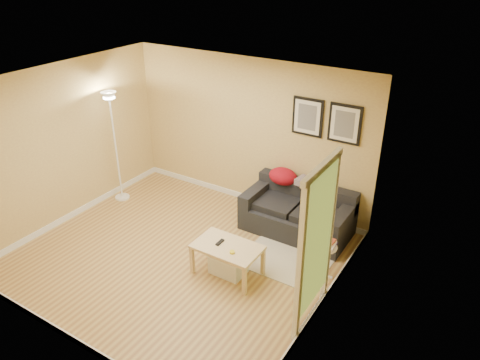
{
  "coord_description": "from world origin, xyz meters",
  "views": [
    {
      "loc": [
        3.74,
        -4.28,
        4.13
      ],
      "look_at": [
        0.55,
        0.85,
        1.05
      ],
      "focal_mm": 34.21,
      "sensor_mm": 36.0,
      "label": 1
    }
  ],
  "objects_px": {
    "sofa": "(297,211)",
    "book_stack": "(327,244)",
    "side_table": "(324,261)",
    "floor_lamp": "(116,150)",
    "coffee_table": "(227,260)",
    "storage_bin": "(228,263)"
  },
  "relations": [
    {
      "from": "coffee_table",
      "to": "book_stack",
      "type": "xyz_separation_m",
      "value": [
        1.18,
        0.69,
        0.3
      ]
    },
    {
      "from": "sofa",
      "to": "book_stack",
      "type": "height_order",
      "value": "sofa"
    },
    {
      "from": "sofa",
      "to": "storage_bin",
      "type": "bearing_deg",
      "value": -103.47
    },
    {
      "from": "sofa",
      "to": "coffee_table",
      "type": "height_order",
      "value": "sofa"
    },
    {
      "from": "side_table",
      "to": "sofa",
      "type": "bearing_deg",
      "value": 134.48
    },
    {
      "from": "sofa",
      "to": "coffee_table",
      "type": "xyz_separation_m",
      "value": [
        -0.35,
        -1.5,
        -0.14
      ]
    },
    {
      "from": "storage_bin",
      "to": "side_table",
      "type": "height_order",
      "value": "side_table"
    },
    {
      "from": "coffee_table",
      "to": "book_stack",
      "type": "bearing_deg",
      "value": 35.43
    },
    {
      "from": "sofa",
      "to": "book_stack",
      "type": "bearing_deg",
      "value": -44.33
    },
    {
      "from": "floor_lamp",
      "to": "sofa",
      "type": "bearing_deg",
      "value": 12.32
    },
    {
      "from": "sofa",
      "to": "side_table",
      "type": "bearing_deg",
      "value": -45.52
    },
    {
      "from": "sofa",
      "to": "side_table",
      "type": "relative_size",
      "value": 3.46
    },
    {
      "from": "sofa",
      "to": "floor_lamp",
      "type": "height_order",
      "value": "floor_lamp"
    },
    {
      "from": "sofa",
      "to": "floor_lamp",
      "type": "distance_m",
      "value": 3.33
    },
    {
      "from": "side_table",
      "to": "coffee_table",
      "type": "bearing_deg",
      "value": -150.11
    },
    {
      "from": "side_table",
      "to": "book_stack",
      "type": "relative_size",
      "value": 1.87
    },
    {
      "from": "sofa",
      "to": "storage_bin",
      "type": "height_order",
      "value": "sofa"
    },
    {
      "from": "coffee_table",
      "to": "side_table",
      "type": "bearing_deg",
      "value": 35.15
    },
    {
      "from": "sofa",
      "to": "book_stack",
      "type": "relative_size",
      "value": 6.47
    },
    {
      "from": "sofa",
      "to": "floor_lamp",
      "type": "bearing_deg",
      "value": -167.68
    },
    {
      "from": "book_stack",
      "to": "floor_lamp",
      "type": "relative_size",
      "value": 0.13
    },
    {
      "from": "sofa",
      "to": "side_table",
      "type": "distance_m",
      "value": 1.17
    }
  ]
}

